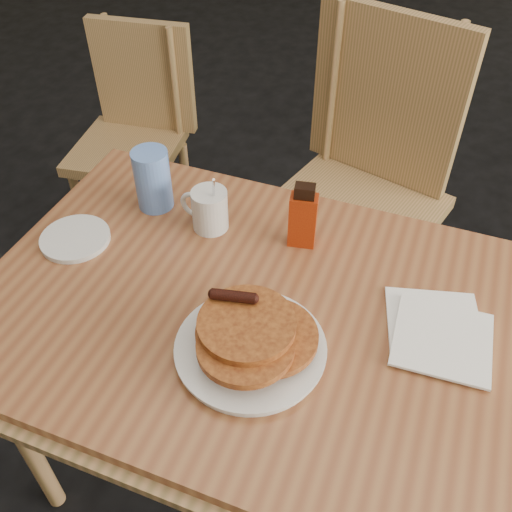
{
  "coord_description": "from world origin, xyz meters",
  "views": [
    {
      "loc": [
        0.33,
        -0.71,
        1.59
      ],
      "look_at": [
        -0.03,
        0.03,
        0.8
      ],
      "focal_mm": 40.0,
      "sensor_mm": 36.0,
      "label": 1
    }
  ],
  "objects_px": {
    "syrup_bottle": "(303,217)",
    "chair_wall_extra": "(135,119)",
    "coffee_mug": "(209,209)",
    "blue_tumbler": "(153,179)",
    "main_table": "(261,321)",
    "pancake_plate": "(251,341)",
    "chair_main_far": "(368,163)"
  },
  "relations": [
    {
      "from": "syrup_bottle",
      "to": "chair_wall_extra",
      "type": "bearing_deg",
      "value": 129.99
    },
    {
      "from": "coffee_mug",
      "to": "blue_tumbler",
      "type": "relative_size",
      "value": 1.03
    },
    {
      "from": "main_table",
      "to": "pancake_plate",
      "type": "xyz_separation_m",
      "value": [
        0.03,
        -0.11,
        0.07
      ]
    },
    {
      "from": "main_table",
      "to": "blue_tumbler",
      "type": "bearing_deg",
      "value": 153.5
    },
    {
      "from": "chair_main_far",
      "to": "coffee_mug",
      "type": "distance_m",
      "value": 0.65
    },
    {
      "from": "chair_main_far",
      "to": "blue_tumbler",
      "type": "xyz_separation_m",
      "value": [
        -0.35,
        -0.58,
        0.21
      ]
    },
    {
      "from": "pancake_plate",
      "to": "main_table",
      "type": "bearing_deg",
      "value": 105.18
    },
    {
      "from": "main_table",
      "to": "chair_main_far",
      "type": "distance_m",
      "value": 0.76
    },
    {
      "from": "chair_main_far",
      "to": "pancake_plate",
      "type": "relative_size",
      "value": 3.75
    },
    {
      "from": "chair_main_far",
      "to": "chair_wall_extra",
      "type": "bearing_deg",
      "value": -174.66
    },
    {
      "from": "pancake_plate",
      "to": "chair_main_far",
      "type": "bearing_deg",
      "value": 92.51
    },
    {
      "from": "syrup_bottle",
      "to": "blue_tumbler",
      "type": "relative_size",
      "value": 1.06
    },
    {
      "from": "main_table",
      "to": "syrup_bottle",
      "type": "relative_size",
      "value": 8.01
    },
    {
      "from": "chair_main_far",
      "to": "syrup_bottle",
      "type": "distance_m",
      "value": 0.59
    },
    {
      "from": "main_table",
      "to": "chair_wall_extra",
      "type": "bearing_deg",
      "value": 137.68
    },
    {
      "from": "chair_wall_extra",
      "to": "blue_tumbler",
      "type": "distance_m",
      "value": 0.93
    },
    {
      "from": "main_table",
      "to": "coffee_mug",
      "type": "xyz_separation_m",
      "value": [
        -0.21,
        0.17,
        0.09
      ]
    },
    {
      "from": "pancake_plate",
      "to": "syrup_bottle",
      "type": "xyz_separation_m",
      "value": [
        -0.03,
        0.31,
        0.04
      ]
    },
    {
      "from": "main_table",
      "to": "chair_wall_extra",
      "type": "relative_size",
      "value": 1.49
    },
    {
      "from": "syrup_bottle",
      "to": "pancake_plate",
      "type": "bearing_deg",
      "value": -99.81
    },
    {
      "from": "main_table",
      "to": "pancake_plate",
      "type": "relative_size",
      "value": 4.48
    },
    {
      "from": "chair_wall_extra",
      "to": "pancake_plate",
      "type": "relative_size",
      "value": 3.01
    },
    {
      "from": "main_table",
      "to": "coffee_mug",
      "type": "height_order",
      "value": "coffee_mug"
    },
    {
      "from": "chair_main_far",
      "to": "blue_tumbler",
      "type": "height_order",
      "value": "chair_main_far"
    },
    {
      "from": "chair_wall_extra",
      "to": "coffee_mug",
      "type": "xyz_separation_m",
      "value": [
        0.71,
        -0.67,
        0.31
      ]
    },
    {
      "from": "chair_wall_extra",
      "to": "syrup_bottle",
      "type": "bearing_deg",
      "value": -47.54
    },
    {
      "from": "chair_main_far",
      "to": "coffee_mug",
      "type": "bearing_deg",
      "value": -98.3
    },
    {
      "from": "pancake_plate",
      "to": "coffee_mug",
      "type": "distance_m",
      "value": 0.36
    },
    {
      "from": "coffee_mug",
      "to": "syrup_bottle",
      "type": "xyz_separation_m",
      "value": [
        0.21,
        0.04,
        0.02
      ]
    },
    {
      "from": "coffee_mug",
      "to": "pancake_plate",
      "type": "bearing_deg",
      "value": -56.7
    },
    {
      "from": "coffee_mug",
      "to": "blue_tumbler",
      "type": "xyz_separation_m",
      "value": [
        -0.15,
        0.01,
        0.02
      ]
    },
    {
      "from": "pancake_plate",
      "to": "blue_tumbler",
      "type": "bearing_deg",
      "value": 143.62
    }
  ]
}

